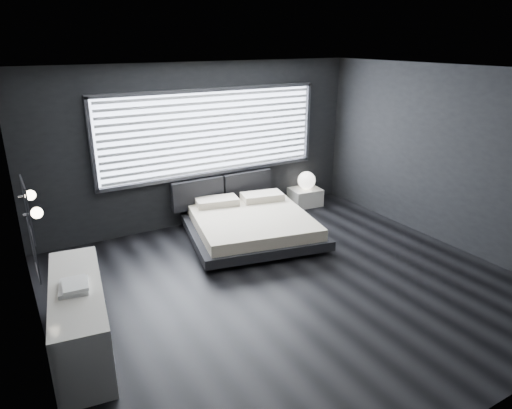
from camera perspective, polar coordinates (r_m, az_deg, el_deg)
room at (r=5.74m, az=4.29°, el=2.17°), size 6.04×6.00×2.80m
window at (r=8.06m, az=-5.46°, el=8.92°), size 4.14×0.09×1.52m
headboard at (r=8.34m, az=-4.17°, el=1.93°), size 1.96×0.16×0.52m
sconce_near at (r=4.80m, az=-25.75°, el=-0.95°), size 0.18×0.11×0.11m
sconce_far at (r=5.37m, az=-26.40°, el=1.05°), size 0.18×0.11×0.11m
wall_art_upper at (r=4.15m, az=-26.67°, el=-0.54°), size 0.01×0.48×0.48m
wall_art_lower at (r=4.55m, az=-26.02°, el=-5.12°), size 0.01×0.48×0.48m
bed at (r=7.58m, az=-0.52°, el=-2.53°), size 2.40×2.33×0.53m
nightstand at (r=9.19m, az=6.17°, el=0.97°), size 0.63×0.55×0.34m
orb_lamp at (r=9.09m, az=6.33°, el=3.03°), size 0.35×0.35×0.35m
dresser at (r=5.32m, az=-21.13°, el=-12.99°), size 0.78×1.93×0.75m
book_stack at (r=5.07m, az=-21.78°, el=-9.44°), size 0.35×0.42×0.08m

